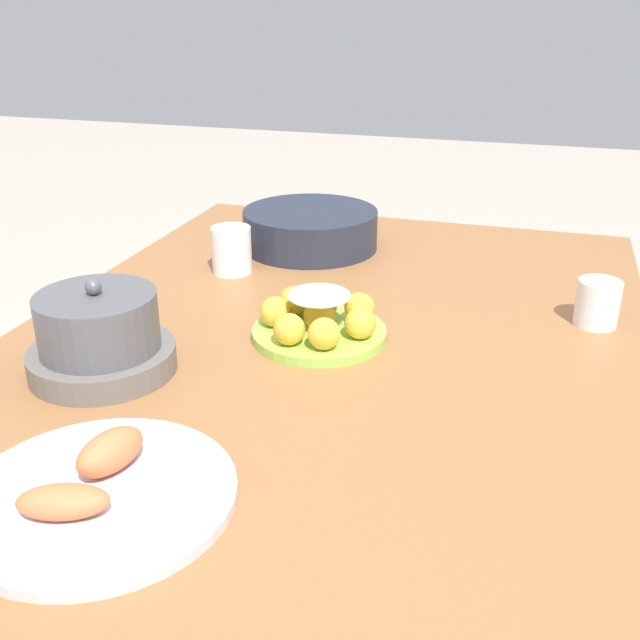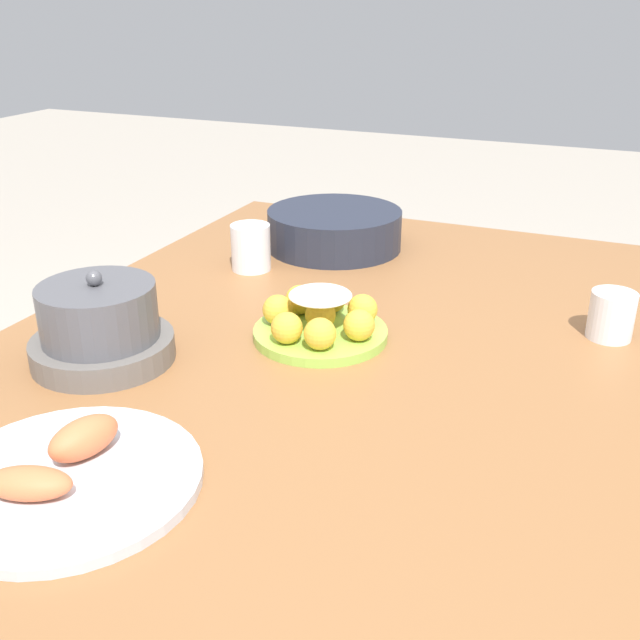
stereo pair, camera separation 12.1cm
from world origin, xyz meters
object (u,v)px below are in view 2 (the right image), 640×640
cake_plate (320,320)px  seafood_platter (66,475)px  cup_far (251,247)px  warming_pot (100,327)px  serving_bowl (334,228)px  dining_table (320,391)px  cup_near (611,315)px

cake_plate → seafood_platter: size_ratio=0.71×
cup_far → warming_pot: size_ratio=0.43×
serving_bowl → cup_far: (-0.20, 0.10, 0.00)m
serving_bowl → seafood_platter: serving_bowl is taller
dining_table → cake_plate: (0.03, 0.01, 0.11)m
cup_near → cup_far: (0.06, 0.70, 0.01)m
warming_pot → cup_near: bearing=-61.0°
dining_table → cake_plate: 0.12m
cup_near → seafood_platter: bearing=140.6°
serving_bowl → warming_pot: bearing=169.5°
cake_plate → dining_table: bearing=-158.0°
seafood_platter → cup_far: (0.74, 0.15, 0.03)m
seafood_platter → cup_near: bearing=-39.4°
cake_plate → cup_far: (0.25, 0.26, 0.02)m
seafood_platter → warming_pot: size_ratio=1.42×
serving_bowl → cup_far: size_ratio=3.14×
serving_bowl → cup_far: 0.22m
serving_bowl → warming_pot: size_ratio=1.35×
cake_plate → warming_pot: size_ratio=1.01×
seafood_platter → cup_near: 0.87m
serving_bowl → seafood_platter: size_ratio=0.95×
cup_near → serving_bowl: bearing=66.7°
cake_plate → warming_pot: warming_pot is taller
cup_near → cake_plate: bearing=113.2°
cup_far → seafood_platter: bearing=-168.7°
serving_bowl → cup_near: serving_bowl is taller
serving_bowl → cake_plate: bearing=-160.8°
cup_near → warming_pot: 0.82m
cup_near → warming_pot: warming_pot is taller
cup_near → cup_far: size_ratio=0.85×
seafood_platter → warming_pot: (0.28, 0.16, 0.04)m
dining_table → cake_plate: size_ratio=6.86×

